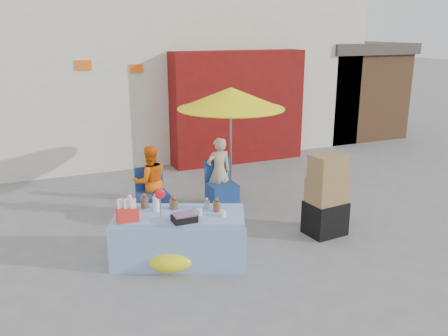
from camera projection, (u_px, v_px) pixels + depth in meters
name	position (u px, v px, depth m)	size (l,w,h in m)	color
ground	(222.00, 246.00, 6.96)	(80.00, 80.00, 0.00)	slate
backdrop	(131.00, 28.00, 12.90)	(14.00, 8.00, 7.80)	silver
market_table	(179.00, 236.00, 6.44)	(1.96, 1.47, 1.07)	#8CAEE0
chair_left	(153.00, 204.00, 7.92)	(0.48, 0.47, 0.85)	navy
chair_right	(222.00, 194.00, 8.40)	(0.48, 0.47, 0.85)	navy
vendor_orange	(150.00, 181.00, 7.94)	(0.59, 0.46, 1.22)	orange
vendor_beige	(219.00, 172.00, 8.41)	(0.46, 0.30, 1.25)	tan
umbrella	(231.00, 99.00, 8.31)	(1.90, 1.90, 2.09)	gray
box_stack	(326.00, 198.00, 7.22)	(0.61, 0.52, 1.27)	black
tarp_bundle	(174.00, 258.00, 6.26)	(0.70, 0.56, 0.32)	yellow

